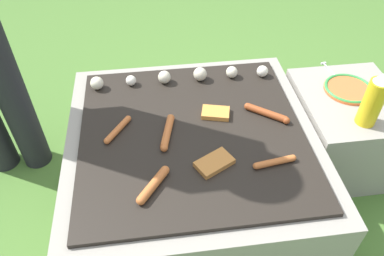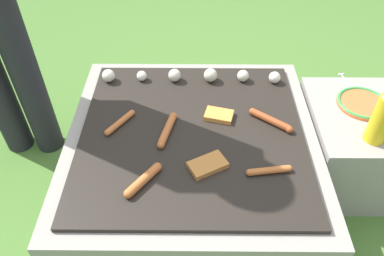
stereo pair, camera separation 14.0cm
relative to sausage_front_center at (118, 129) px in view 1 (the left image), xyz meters
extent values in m
plane|color=#47702D|center=(0.28, -0.04, -0.38)|extent=(14.00, 14.00, 0.00)
cube|color=gray|center=(0.28, -0.04, -0.20)|extent=(0.95, 0.95, 0.35)
cube|color=black|center=(0.28, -0.04, -0.02)|extent=(0.84, 0.84, 0.02)
cube|color=gray|center=(0.97, 0.07, -0.20)|extent=(0.42, 0.48, 0.37)
cylinder|color=black|center=(-0.43, 0.25, 0.05)|extent=(0.12, 0.12, 0.85)
cylinder|color=#B7602D|center=(0.12, -0.28, 0.00)|extent=(0.11, 0.13, 0.03)
sphere|color=#B7602D|center=(0.08, -0.34, 0.00)|extent=(0.03, 0.03, 0.03)
sphere|color=#B7602D|center=(0.16, -0.22, 0.00)|extent=(0.03, 0.03, 0.03)
cylinder|color=#B7602D|center=(0.18, -0.04, 0.00)|extent=(0.07, 0.16, 0.03)
sphere|color=#B7602D|center=(0.17, -0.12, 0.00)|extent=(0.03, 0.03, 0.03)
sphere|color=#B7602D|center=(0.20, 0.04, 0.00)|extent=(0.03, 0.03, 0.03)
cylinder|color=#B7602D|center=(0.54, -0.23, 0.00)|extent=(0.14, 0.04, 0.02)
sphere|color=#B7602D|center=(0.47, -0.24, 0.00)|extent=(0.02, 0.02, 0.02)
sphere|color=#B7602D|center=(0.61, -0.22, 0.00)|extent=(0.02, 0.02, 0.02)
cylinder|color=#B7602D|center=(0.00, 0.00, 0.00)|extent=(0.10, 0.13, 0.02)
sphere|color=#B7602D|center=(0.04, 0.06, 0.00)|extent=(0.02, 0.02, 0.02)
sphere|color=#B7602D|center=(-0.04, -0.06, 0.00)|extent=(0.02, 0.02, 0.02)
cylinder|color=#93421E|center=(0.58, 0.02, 0.00)|extent=(0.14, 0.12, 0.03)
sphere|color=#93421E|center=(0.64, -0.03, 0.00)|extent=(0.03, 0.03, 0.03)
sphere|color=#93421E|center=(0.52, 0.06, 0.00)|extent=(0.03, 0.03, 0.03)
cube|color=#D18438|center=(0.38, 0.05, 0.00)|extent=(0.12, 0.10, 0.02)
cube|color=#B27033|center=(0.33, -0.21, 0.00)|extent=(0.15, 0.13, 0.02)
sphere|color=beige|center=(-0.09, 0.28, 0.02)|extent=(0.06, 0.06, 0.06)
sphere|color=silver|center=(0.05, 0.29, 0.01)|extent=(0.04, 0.04, 0.04)
sphere|color=beige|center=(0.20, 0.29, 0.02)|extent=(0.06, 0.06, 0.06)
sphere|color=beige|center=(0.36, 0.29, 0.02)|extent=(0.06, 0.06, 0.06)
sphere|color=beige|center=(0.50, 0.29, 0.01)|extent=(0.05, 0.05, 0.05)
sphere|color=silver|center=(0.63, 0.28, 0.01)|extent=(0.05, 0.05, 0.05)
cylinder|color=orange|center=(0.97, 0.13, -0.01)|extent=(0.21, 0.21, 0.01)
torus|color=#338C3F|center=(0.97, 0.13, 0.00)|extent=(0.20, 0.20, 0.01)
cylinder|color=gold|center=(0.95, -0.07, 0.08)|extent=(0.08, 0.08, 0.19)
cone|color=white|center=(0.95, -0.07, 0.20)|extent=(0.06, 0.06, 0.04)
cylinder|color=silver|center=(0.96, 0.24, -0.01)|extent=(0.03, 0.18, 0.01)
cube|color=silver|center=(0.94, 0.33, -0.01)|extent=(0.02, 0.01, 0.01)
camera|label=1|loc=(0.15, -1.04, 0.98)|focal=35.00mm
camera|label=2|loc=(0.28, -1.05, 0.98)|focal=35.00mm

